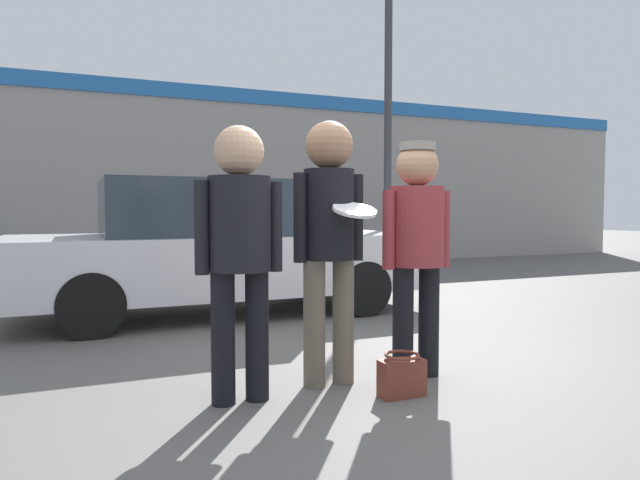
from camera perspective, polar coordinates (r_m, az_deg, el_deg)
name	(u,v)px	position (r m, az deg, el deg)	size (l,w,h in m)	color
ground_plane	(374,379)	(4.23, 5.45, -13.67)	(56.00, 56.00, 0.00)	#5B5956
storefront_building	(177,176)	(12.03, -14.08, 6.25)	(24.00, 0.22, 3.76)	gray
person_left	(239,236)	(3.59, -8.05, 0.37)	(0.56, 0.39, 1.74)	black
person_middle_with_frisbee	(329,226)	(3.90, 0.94, 1.38)	(0.52, 0.57, 1.82)	#665B4C
person_right	(417,236)	(4.15, 9.65, 0.43)	(0.55, 0.38, 1.70)	black
parked_car_near	(218,248)	(6.82, -10.15, -0.76)	(4.68, 1.94, 1.55)	silver
street_lamp	(401,24)	(9.57, 8.07, 20.63)	(1.38, 0.35, 6.82)	#38383D
handbag	(402,376)	(3.85, 8.19, -13.30)	(0.30, 0.23, 0.28)	brown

